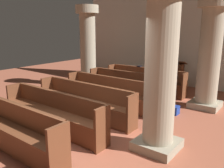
% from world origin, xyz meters
% --- Properties ---
extents(ground_plane, '(19.20, 19.20, 0.00)m').
position_xyz_m(ground_plane, '(0.00, 0.00, 0.00)').
color(ground_plane, '#AD5B42').
extents(back_wall, '(10.00, 0.16, 4.50)m').
position_xyz_m(back_wall, '(0.00, 6.08, 2.25)').
color(back_wall, silver).
rests_on(back_wall, ground).
extents(pew_row_0, '(3.08, 0.47, 0.88)m').
position_xyz_m(pew_row_0, '(-0.92, 4.21, 0.48)').
color(pew_row_0, brown).
rests_on(pew_row_0, ground).
extents(pew_row_1, '(3.08, 0.46, 0.88)m').
position_xyz_m(pew_row_1, '(-0.92, 3.15, 0.48)').
color(pew_row_1, brown).
rests_on(pew_row_1, ground).
extents(pew_row_2, '(3.08, 0.46, 0.88)m').
position_xyz_m(pew_row_2, '(-0.92, 2.09, 0.48)').
color(pew_row_2, brown).
rests_on(pew_row_2, ground).
extents(pew_row_3, '(3.08, 0.47, 0.88)m').
position_xyz_m(pew_row_3, '(-0.92, 1.03, 0.48)').
color(pew_row_3, brown).
rests_on(pew_row_3, ground).
extents(pew_row_4, '(3.08, 0.46, 0.88)m').
position_xyz_m(pew_row_4, '(-0.92, -0.04, 0.48)').
color(pew_row_4, brown).
rests_on(pew_row_4, ground).
extents(pew_row_5, '(3.08, 0.46, 0.88)m').
position_xyz_m(pew_row_5, '(-0.92, -1.10, 0.48)').
color(pew_row_5, brown).
rests_on(pew_row_5, ground).
extents(pillar_aisle_side, '(0.89, 0.89, 3.17)m').
position_xyz_m(pillar_aisle_side, '(1.42, 3.76, 1.66)').
color(pillar_aisle_side, '#9F967E').
rests_on(pillar_aisle_side, ground).
extents(pillar_far_side, '(0.89, 0.89, 3.17)m').
position_xyz_m(pillar_far_side, '(-3.21, 3.63, 1.66)').
color(pillar_far_side, '#9F967E').
rests_on(pillar_far_side, ground).
extents(pillar_aisle_rear, '(0.86, 0.86, 3.17)m').
position_xyz_m(pillar_aisle_rear, '(1.42, 0.64, 1.66)').
color(pillar_aisle_rear, '#9F967E').
rests_on(pillar_aisle_rear, ground).
extents(lectern, '(0.48, 0.45, 1.08)m').
position_xyz_m(lectern, '(-0.14, 5.56, 0.45)').
color(lectern, brown).
rests_on(lectern, ground).
extents(hymn_book, '(0.16, 0.19, 0.04)m').
position_xyz_m(hymn_book, '(-1.27, 4.40, 0.90)').
color(hymn_book, black).
rests_on(hymn_book, pew_row_0).
extents(kneeler_box_blue, '(0.43, 0.25, 0.24)m').
position_xyz_m(kneeler_box_blue, '(0.81, 2.66, 0.12)').
color(kneeler_box_blue, navy).
rests_on(kneeler_box_blue, ground).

